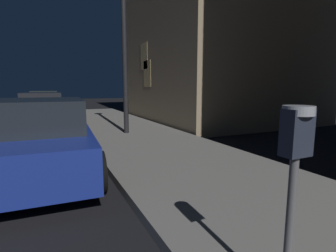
{
  "coord_description": "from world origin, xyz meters",
  "views": [
    {
      "loc": [
        3.07,
        -0.33,
        1.63
      ],
      "look_at": [
        4.16,
        2.0,
        1.24
      ],
      "focal_mm": 27.15,
      "sensor_mm": 36.0,
      "label": 1
    }
  ],
  "objects_px": {
    "car_blue": "(38,139)",
    "street_lamp": "(123,8)",
    "parking_meter": "(295,158)",
    "car_yellow_cab": "(45,102)",
    "car_red": "(43,109)"
  },
  "relations": [
    {
      "from": "parking_meter",
      "to": "car_blue",
      "type": "bearing_deg",
      "value": 111.63
    },
    {
      "from": "car_yellow_cab",
      "to": "street_lamp",
      "type": "relative_size",
      "value": 0.71
    },
    {
      "from": "parking_meter",
      "to": "street_lamp",
      "type": "relative_size",
      "value": 0.23
    },
    {
      "from": "car_blue",
      "to": "street_lamp",
      "type": "bearing_deg",
      "value": 49.68
    },
    {
      "from": "parking_meter",
      "to": "car_red",
      "type": "xyz_separation_m",
      "value": [
        -1.61,
        11.08,
        -0.48
      ]
    },
    {
      "from": "car_blue",
      "to": "car_yellow_cab",
      "type": "distance_m",
      "value": 13.91
    },
    {
      "from": "car_blue",
      "to": "parking_meter",
      "type": "bearing_deg",
      "value": -68.37
    },
    {
      "from": "car_yellow_cab",
      "to": "parking_meter",
      "type": "bearing_deg",
      "value": -84.87
    },
    {
      "from": "car_red",
      "to": "street_lamp",
      "type": "height_order",
      "value": "street_lamp"
    },
    {
      "from": "car_blue",
      "to": "street_lamp",
      "type": "distance_m",
      "value": 5.14
    },
    {
      "from": "parking_meter",
      "to": "car_blue",
      "type": "height_order",
      "value": "parking_meter"
    },
    {
      "from": "car_yellow_cab",
      "to": "car_blue",
      "type": "bearing_deg",
      "value": -90.0
    },
    {
      "from": "car_blue",
      "to": "car_yellow_cab",
      "type": "height_order",
      "value": "same"
    },
    {
      "from": "car_red",
      "to": "car_yellow_cab",
      "type": "bearing_deg",
      "value": 90.02
    },
    {
      "from": "car_yellow_cab",
      "to": "street_lamp",
      "type": "distance_m",
      "value": 11.73
    }
  ]
}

